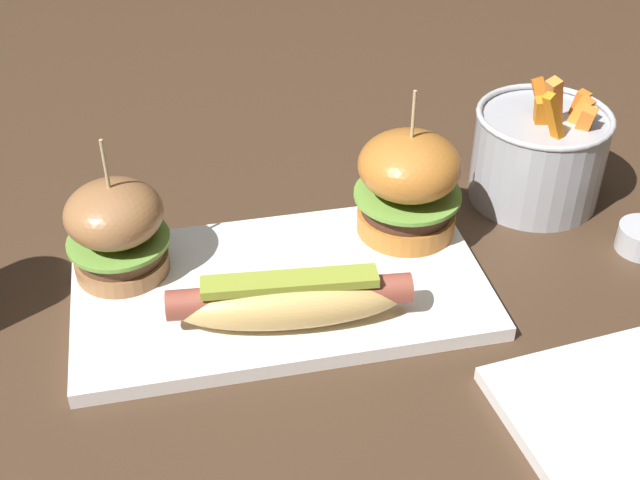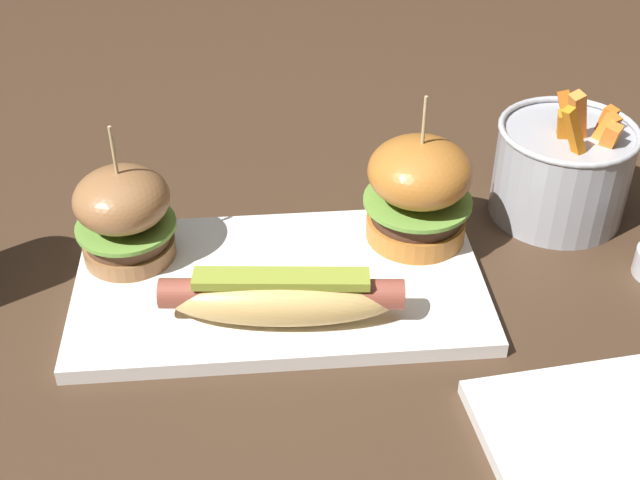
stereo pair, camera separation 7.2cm
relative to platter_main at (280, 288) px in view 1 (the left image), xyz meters
The scene contains 6 objects.
ground_plane 0.01m from the platter_main, ahead, with size 3.00×3.00×0.00m, color #422D1E.
platter_main is the anchor object (origin of this frame).
hot_dog 0.06m from the platter_main, 95.39° to the right, with size 0.20×0.07×0.05m.
slider_left 0.15m from the platter_main, 160.88° to the left, with size 0.09×0.09×0.13m.
slider_right 0.15m from the platter_main, 22.33° to the left, with size 0.10×0.10×0.14m.
fries_bucket 0.30m from the platter_main, 19.50° to the left, with size 0.13×0.13×0.14m.
Camera 1 is at (-0.09, -0.56, 0.48)m, focal length 47.39 mm.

